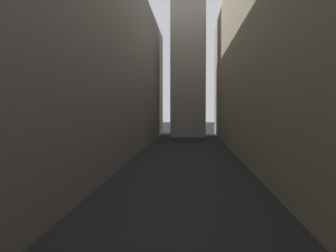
{
  "coord_description": "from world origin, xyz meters",
  "views": [
    {
      "loc": [
        0.54,
        9.55,
        5.15
      ],
      "look_at": [
        0.0,
        19.98,
        4.74
      ],
      "focal_mm": 47.17,
      "sensor_mm": 36.0,
      "label": 1
    }
  ],
  "objects": [
    {
      "name": "ground_plane",
      "position": [
        0.0,
        48.0,
        0.0
      ],
      "size": [
        264.0,
        264.0,
        0.0
      ],
      "primitive_type": "plane",
      "color": "black"
    },
    {
      "name": "building_block_left",
      "position": [
        -13.2,
        50.0,
        10.18
      ],
      "size": [
        15.4,
        108.0,
        20.36
      ],
      "primitive_type": "cube",
      "color": "slate",
      "rests_on": "ground"
    },
    {
      "name": "building_block_right",
      "position": [
        12.93,
        50.0,
        11.03
      ],
      "size": [
        14.86,
        108.0,
        22.07
      ],
      "primitive_type": "cube",
      "color": "gray",
      "rests_on": "ground"
    }
  ]
}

